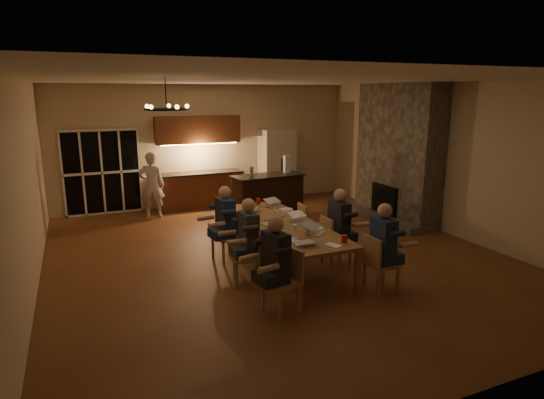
{
  "coord_description": "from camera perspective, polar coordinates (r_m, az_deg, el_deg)",
  "views": [
    {
      "loc": [
        -3.28,
        -7.38,
        2.98
      ],
      "look_at": [
        0.07,
        0.3,
        1.01
      ],
      "focal_mm": 30.0,
      "sensor_mm": 36.0,
      "label": 1
    }
  ],
  "objects": [
    {
      "name": "floor",
      "position": [
        8.61,
        0.37,
        -7.02
      ],
      "size": [
        9.0,
        9.0,
        0.0
      ],
      "primitive_type": "plane",
      "color": "brown",
      "rests_on": "ground"
    },
    {
      "name": "back_wall",
      "position": [
        12.42,
        -8.17,
        6.73
      ],
      "size": [
        8.0,
        0.04,
        3.2
      ],
      "primitive_type": "cube",
      "color": "beige",
      "rests_on": "ground"
    },
    {
      "name": "left_wall",
      "position": [
        7.54,
        -28.78,
        1.05
      ],
      "size": [
        0.04,
        9.0,
        3.2
      ],
      "primitive_type": "cube",
      "color": "beige",
      "rests_on": "ground"
    },
    {
      "name": "right_wall",
      "position": [
        10.47,
        21.0,
        4.79
      ],
      "size": [
        0.04,
        9.0,
        3.2
      ],
      "primitive_type": "cube",
      "color": "beige",
      "rests_on": "ground"
    },
    {
      "name": "ceiling",
      "position": [
        8.08,
        0.4,
        14.95
      ],
      "size": [
        8.0,
        9.0,
        0.04
      ],
      "primitive_type": "cube",
      "color": "white",
      "rests_on": "back_wall"
    },
    {
      "name": "french_doors",
      "position": [
        12.02,
        -20.53,
        3.16
      ],
      "size": [
        1.86,
        0.08,
        2.1
      ],
      "primitive_type": "cube",
      "color": "black",
      "rests_on": "ground"
    },
    {
      "name": "fireplace",
      "position": [
        11.14,
        15.51,
        5.65
      ],
      "size": [
        0.58,
        2.5,
        3.2
      ],
      "primitive_type": "cube",
      "color": "#736C5A",
      "rests_on": "ground"
    },
    {
      "name": "kitchenette",
      "position": [
        12.09,
        -9.07,
        4.61
      ],
      "size": [
        2.24,
        0.68,
        2.4
      ],
      "primitive_type": null,
      "color": "brown",
      "rests_on": "ground"
    },
    {
      "name": "refrigerator",
      "position": [
        12.79,
        0.61,
        4.34
      ],
      "size": [
        0.9,
        0.68,
        2.0
      ],
      "primitive_type": "cube",
      "color": "beige",
      "rests_on": "ground"
    },
    {
      "name": "dining_table",
      "position": [
        8.1,
        1.53,
        -5.53
      ],
      "size": [
        1.1,
        3.26,
        0.75
      ],
      "primitive_type": "cube",
      "color": "#A27E40",
      "rests_on": "ground"
    },
    {
      "name": "bar_island",
      "position": [
        10.91,
        -0.51,
        0.32
      ],
      "size": [
        1.78,
        0.84,
        1.08
      ],
      "primitive_type": "cube",
      "rotation": [
        0.0,
        0.0,
        0.09
      ],
      "color": "black",
      "rests_on": "ground"
    },
    {
      "name": "chair_left_near",
      "position": [
        6.35,
        1.2,
        -10.29
      ],
      "size": [
        0.55,
        0.55,
        0.89
      ],
      "primitive_type": null,
      "rotation": [
        0.0,
        0.0,
        -1.29
      ],
      "color": "#A48052",
      "rests_on": "ground"
    },
    {
      "name": "chair_left_mid",
      "position": [
        7.26,
        -3.22,
        -7.2
      ],
      "size": [
        0.53,
        0.53,
        0.89
      ],
      "primitive_type": null,
      "rotation": [
        0.0,
        0.0,
        -1.82
      ],
      "color": "#A48052",
      "rests_on": "ground"
    },
    {
      "name": "chair_left_far",
      "position": [
        8.31,
        -5.77,
        -4.6
      ],
      "size": [
        0.54,
        0.54,
        0.89
      ],
      "primitive_type": null,
      "rotation": [
        0.0,
        0.0,
        -1.31
      ],
      "color": "#A48052",
      "rests_on": "ground"
    },
    {
      "name": "chair_right_near",
      "position": [
        7.2,
        13.59,
        -7.77
      ],
      "size": [
        0.44,
        0.44,
        0.89
      ],
      "primitive_type": null,
      "rotation": [
        0.0,
        0.0,
        1.58
      ],
      "color": "#A48052",
      "rests_on": "ground"
    },
    {
      "name": "chair_right_mid",
      "position": [
        8.09,
        8.05,
        -5.16
      ],
      "size": [
        0.46,
        0.46,
        0.89
      ],
      "primitive_type": null,
      "rotation": [
        0.0,
        0.0,
        1.53
      ],
      "color": "#A48052",
      "rests_on": "ground"
    },
    {
      "name": "chair_right_far",
      "position": [
        8.91,
        4.99,
        -3.34
      ],
      "size": [
        0.49,
        0.49,
        0.89
      ],
      "primitive_type": null,
      "rotation": [
        0.0,
        0.0,
        1.45
      ],
      "color": "#A48052",
      "rests_on": "ground"
    },
    {
      "name": "person_left_near",
      "position": [
        6.27,
        0.47,
        -8.19
      ],
      "size": [
        0.7,
        0.7,
        1.38
      ],
      "primitive_type": null,
      "rotation": [
        0.0,
        0.0,
        -1.38
      ],
      "color": "#202229",
      "rests_on": "ground"
    },
    {
      "name": "person_right_near",
      "position": [
        7.14,
        13.73,
        -5.87
      ],
      "size": [
        0.63,
        0.63,
        1.38
      ],
      "primitive_type": null,
      "rotation": [
        0.0,
        0.0,
        1.51
      ],
      "color": "navy",
      "rests_on": "ground"
    },
    {
      "name": "person_left_mid",
      "position": [
        7.26,
        -2.93,
        -5.17
      ],
      "size": [
        0.61,
        0.61,
        1.38
      ],
      "primitive_type": null,
      "rotation": [
        0.0,
        0.0,
        -1.59
      ],
      "color": "#3B4246",
      "rests_on": "ground"
    },
    {
      "name": "person_right_mid",
      "position": [
        8.01,
        8.39,
        -3.52
      ],
      "size": [
        0.61,
        0.61,
        1.38
      ],
      "primitive_type": null,
      "rotation": [
        0.0,
        0.0,
        1.59
      ],
      "color": "#202229",
      "rests_on": "ground"
    },
    {
      "name": "person_left_far",
      "position": [
        8.2,
        -5.85,
        -3.05
      ],
      "size": [
        0.67,
        0.67,
        1.38
      ],
      "primitive_type": null,
      "rotation": [
        0.0,
        0.0,
        -1.44
      ],
      "color": "navy",
      "rests_on": "ground"
    },
    {
      "name": "standing_person",
      "position": [
        11.38,
        -14.83,
        1.77
      ],
      "size": [
        0.67,
        0.53,
        1.61
      ],
      "primitive_type": "imported",
      "rotation": [
        0.0,
        0.0,
        2.87
      ],
      "color": "silver",
      "rests_on": "ground"
    },
    {
      "name": "chandelier",
      "position": [
        6.82,
        -13.11,
        10.98
      ],
      "size": [
        0.63,
        0.63,
        0.03
      ],
      "primitive_type": "torus",
      "color": "black",
      "rests_on": "ceiling"
    },
    {
      "name": "laptop_a",
      "position": [
        6.91,
        4.01,
        -4.64
      ],
      "size": [
        0.33,
        0.29,
        0.23
      ],
      "primitive_type": null,
      "rotation": [
        0.0,
        0.0,
        3.11
      ],
      "color": "silver",
      "rests_on": "dining_table"
    },
    {
      "name": "laptop_b",
      "position": [
        7.39,
        5.62,
        -3.47
      ],
      "size": [
        0.42,
        0.42,
        0.23
      ],
      "primitive_type": null,
      "rotation": [
        0.0,
        0.0,
        0.68
      ],
      "color": "silver",
      "rests_on": "dining_table"
    },
    {
      "name": "laptop_c",
      "position": [
        7.9,
        -0.14,
        -2.31
      ],
      "size": [
        0.37,
        0.34,
        0.23
      ],
      "primitive_type": null,
      "rotation": [
        0.0,
        0.0,
        3.37
      ],
      "color": "silver",
      "rests_on": "dining_table"
    },
    {
      "name": "laptop_d",
      "position": [
        8.0,
        3.62,
        -2.12
      ],
      "size": [
        0.38,
        0.35,
        0.23
      ],
      "primitive_type": null,
      "rotation": [
        0.0,
        0.0,
        0.24
      ],
      "color": "silver",
      "rests_on": "dining_table"
    },
    {
      "name": "laptop_e",
      "position": [
        8.8,
        -2.66,
        -0.69
      ],
      "size": [
        0.34,
        0.3,
        0.23
      ],
      "primitive_type": null,
      "rotation": [
        0.0,
        0.0,
        3.07
      ],
      "color": "silver",
      "rests_on": "dining_table"
    },
    {
      "name": "laptop_f",
      "position": [
        9.03,
        0.47,
        -0.31
      ],
      "size": [
        0.39,
        0.37,
        0.23
      ],
      "primitive_type": null,
      "rotation": [
        0.0,
        0.0,
        0.32
      ],
      "color": "silver",
      "rests_on": "dining_table"
    },
    {
      "name": "mug_front",
      "position": [
        7.58,
        2.83,
        -3.49
      ],
      "size": [
        0.07,
        0.07,
        0.1
      ],
      "primitive_type": "cylinder",
      "color": "white",
      "rests_on": "dining_table"
    },
    {
      "name": "mug_mid",
      "position": [
        8.44,
        0.56,
        -1.72
      ],
      "size": [
        0.07,
        0.07,
        0.1
      ],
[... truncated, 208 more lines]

